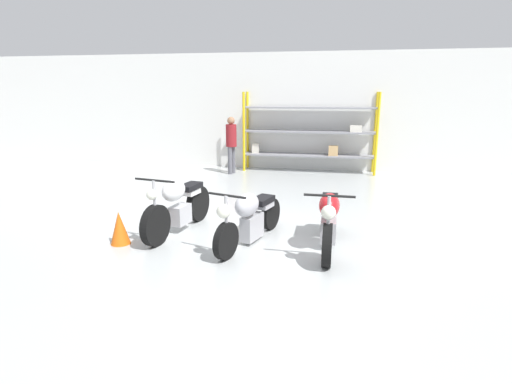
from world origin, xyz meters
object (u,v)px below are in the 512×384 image
motorcycle_white (178,205)px  motorcycle_red (329,220)px  motorcycle_silver (250,216)px  person_browsing (231,140)px  shelving_rack (309,133)px  traffic_cone (120,228)px

motorcycle_white → motorcycle_red: size_ratio=1.02×
motorcycle_silver → person_browsing: person_browsing is taller
shelving_rack → traffic_cone: shelving_rack is taller
motorcycle_red → traffic_cone: size_ratio=3.65×
motorcycle_white → motorcycle_red: (2.62, -0.28, -0.02)m
motorcycle_silver → motorcycle_red: size_ratio=1.01×
person_browsing → traffic_cone: size_ratio=3.10×
motorcycle_silver → person_browsing: 5.79m
motorcycle_white → traffic_cone: (-0.74, -0.72, -0.22)m
shelving_rack → motorcycle_white: size_ratio=1.97×
shelving_rack → traffic_cone: size_ratio=7.35×
motorcycle_red → person_browsing: 6.27m
person_browsing → motorcycle_red: bearing=134.5°
motorcycle_red → traffic_cone: bearing=-81.9°
motorcycle_white → person_browsing: bearing=-165.5°
person_browsing → motorcycle_white: bearing=110.0°
motorcycle_red → person_browsing: (-2.97, 5.50, 0.52)m
shelving_rack → motorcycle_silver: (-0.57, -6.27, -0.73)m
traffic_cone → person_browsing: bearing=86.2°
shelving_rack → motorcycle_red: shelving_rack is taller
motorcycle_silver → motorcycle_red: (1.27, 0.01, 0.02)m
person_browsing → traffic_cone: person_browsing is taller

